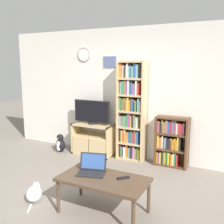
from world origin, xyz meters
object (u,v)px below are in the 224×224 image
at_px(tv_stand, 93,139).
at_px(laptop, 92,168).
at_px(coffee_table, 103,181).
at_px(bookshelf_tall, 131,112).
at_px(remote_near_laptop, 123,178).
at_px(cat, 34,193).
at_px(television, 92,112).
at_px(bookshelf_short, 171,142).
at_px(penguin_figurine, 60,144).

relative_size(tv_stand, laptop, 2.12).
relative_size(coffee_table, laptop, 2.71).
relative_size(bookshelf_tall, remote_near_laptop, 13.28).
bearing_deg(laptop, cat, -177.56).
bearing_deg(bookshelf_tall, television, -173.61).
bearing_deg(tv_stand, laptop, -59.31).
height_order(tv_stand, remote_near_laptop, tv_stand).
distance_m(bookshelf_tall, cat, 2.37).
bearing_deg(bookshelf_tall, coffee_table, -76.99).
xyz_separation_m(bookshelf_short, penguin_figurine, (-2.34, -0.31, -0.28)).
bearing_deg(penguin_figurine, tv_stand, 15.14).
height_order(coffee_table, cat, coffee_table).
bearing_deg(cat, penguin_figurine, 109.05).
height_order(laptop, remote_near_laptop, laptop).
height_order(coffee_table, laptop, laptop).
bearing_deg(television, bookshelf_short, 3.67).
relative_size(tv_stand, bookshelf_short, 0.94).
relative_size(laptop, remote_near_laptop, 2.82).
height_order(remote_near_laptop, penguin_figurine, remote_near_laptop).
relative_size(television, bookshelf_tall, 0.42).
bearing_deg(bookshelf_tall, remote_near_laptop, -69.82).
distance_m(cat, penguin_figurine, 2.10).
relative_size(bookshelf_short, laptop, 2.26).
xyz_separation_m(tv_stand, bookshelf_short, (1.62, 0.12, 0.14)).
bearing_deg(bookshelf_short, coffee_table, -99.97).
bearing_deg(bookshelf_tall, tv_stand, -172.58).
bearing_deg(bookshelf_tall, cat, -104.12).
relative_size(bookshelf_short, coffee_table, 0.84).
distance_m(bookshelf_short, coffee_table, 2.01).
distance_m(remote_near_laptop, penguin_figurine, 2.74).
xyz_separation_m(coffee_table, remote_near_laptop, (0.23, 0.10, 0.06)).
relative_size(bookshelf_tall, laptop, 4.70).
xyz_separation_m(remote_near_laptop, penguin_figurine, (-2.22, 1.57, -0.30)).
distance_m(tv_stand, laptop, 2.09).
bearing_deg(tv_stand, coffee_table, -55.65).
relative_size(coffee_table, penguin_figurine, 2.84).
xyz_separation_m(bookshelf_tall, cat, (-0.54, -2.15, -0.85)).
xyz_separation_m(television, cat, (0.30, -2.06, -0.79)).
bearing_deg(penguin_figurine, coffee_table, -39.87).
relative_size(television, coffee_table, 0.73).
xyz_separation_m(tv_stand, penguin_figurine, (-0.72, -0.20, -0.15)).
distance_m(coffee_table, laptop, 0.25).
xyz_separation_m(tv_stand, television, (-0.03, 0.01, 0.58)).
height_order(bookshelf_short, laptop, bookshelf_short).
bearing_deg(cat, bookshelf_short, 48.85).
bearing_deg(remote_near_laptop, bookshelf_short, -50.34).
bearing_deg(coffee_table, cat, -169.54).
relative_size(cat, penguin_figurine, 1.02).
height_order(bookshelf_short, coffee_table, bookshelf_short).
relative_size(remote_near_laptop, penguin_figurine, 0.37).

